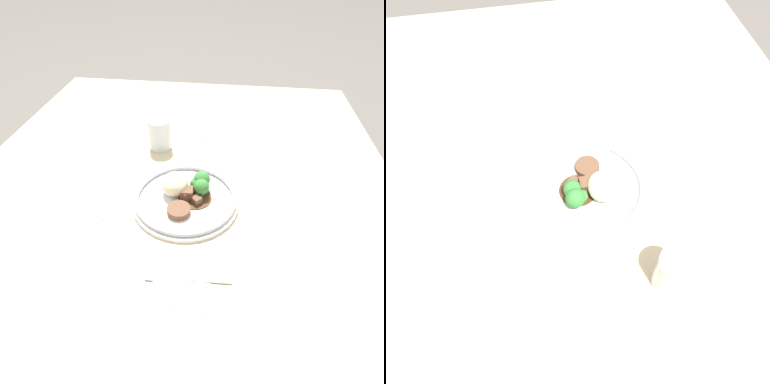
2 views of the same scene
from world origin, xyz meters
The scene contains 8 objects.
ground_plane centered at (0.00, 0.00, 0.00)m, with size 8.00×8.00×0.00m, color #5B5651.
dining_table centered at (0.00, 0.00, 0.02)m, with size 1.59×1.21×0.05m.
napkin centered at (-0.21, -0.06, 0.05)m, with size 0.15×0.13×0.00m.
plate centered at (0.02, -0.03, 0.07)m, with size 0.27×0.27×0.07m.
juice_glass centered at (0.26, 0.09, 0.09)m, with size 0.07×0.07×0.10m.
fork centered at (-0.21, -0.05, 0.05)m, with size 0.02×0.18×0.00m.
knife centered at (0.04, 0.19, 0.05)m, with size 0.21×0.05×0.00m.
spoon centered at (0.31, -0.05, 0.05)m, with size 0.16×0.02×0.01m.
Camera 2 is at (0.49, -0.14, 0.77)m, focal length 35.00 mm.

